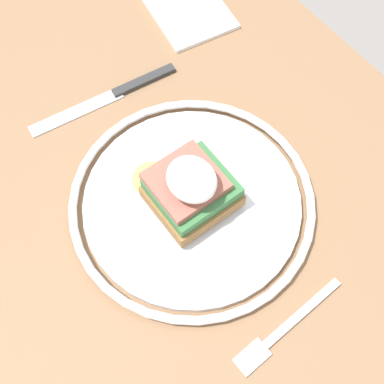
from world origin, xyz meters
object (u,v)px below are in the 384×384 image
object	(u,v)px
napkin	(185,6)
fork	(284,329)
knife	(116,94)
plate	(192,202)
sandwich	(191,188)

from	to	relation	value
napkin	fork	bearing A→B (deg)	156.34
knife	fork	bearing A→B (deg)	176.11
plate	napkin	xyz separation A→B (m)	(0.26, -0.18, -0.00)
sandwich	fork	xyz separation A→B (m)	(-0.17, 0.01, -0.04)
sandwich	napkin	xyz separation A→B (m)	(0.26, -0.18, -0.04)
plate	fork	bearing A→B (deg)	177.16
plate	fork	world-z (taller)	plate
sandwich	knife	xyz separation A→B (m)	(0.19, -0.02, -0.04)
fork	sandwich	bearing A→B (deg)	-2.36
sandwich	fork	bearing A→B (deg)	177.64
fork	knife	xyz separation A→B (m)	(0.36, -0.02, 0.00)
fork	plate	bearing A→B (deg)	-2.84
plate	napkin	bearing A→B (deg)	-34.96
fork	napkin	distance (m)	0.47
knife	napkin	size ratio (longest dim) A/B	1.43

